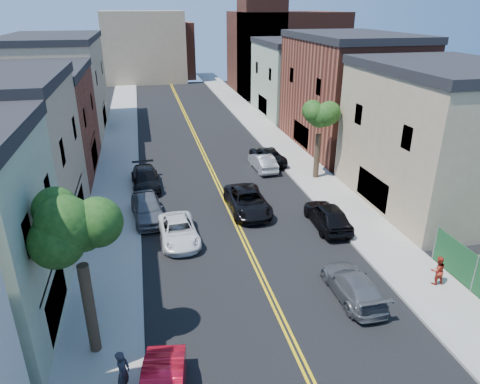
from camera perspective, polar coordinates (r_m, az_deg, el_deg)
sidewalk_left at (r=42.58m, az=-15.75°, el=4.92°), size 3.20×100.00×0.15m
sidewalk_right at (r=44.47m, az=5.06°, el=6.49°), size 3.20×100.00×0.15m
curb_left at (r=42.50m, az=-13.40°, el=5.13°), size 0.30×100.00×0.15m
curb_right at (r=43.99m, az=2.87°, el=6.36°), size 0.30×100.00×0.15m
bldg_left_brick at (r=38.59m, az=-25.71°, el=7.71°), size 9.00×12.00×8.00m
bldg_left_tan_far at (r=51.91m, az=-22.84°, el=12.55°), size 9.00×16.00×9.50m
bldg_right_tan at (r=32.26m, az=24.62°, el=6.12°), size 9.00×12.00×9.00m
bldg_right_brick at (r=43.76m, az=13.92°, el=12.28°), size 9.00×14.00×10.00m
bldg_right_palegrn at (r=56.58m, az=7.56°, el=14.35°), size 9.00×12.00×8.50m
church at (r=71.16m, az=5.26°, el=18.69°), size 16.20×14.20×22.60m
backdrop_left at (r=82.81m, az=-12.43°, el=18.05°), size 14.00×8.00×12.00m
backdrop_center at (r=87.03m, az=-9.67°, el=17.82°), size 10.00×8.00×10.00m
tree_left_mid at (r=16.05m, az=-21.12°, el=-1.48°), size 5.20×5.20×9.29m
tree_right_far at (r=33.99m, az=10.55°, el=10.83°), size 4.40×4.40×8.03m
white_pickup at (r=25.96m, az=-8.08°, el=-5.08°), size 2.36×4.72×1.28m
grey_car_left at (r=28.75m, az=-12.06°, el=-2.08°), size 2.35×4.89×1.61m
black_car_left at (r=33.86m, az=-12.31°, el=1.71°), size 2.25×5.07×1.45m
grey_car_right at (r=21.77m, az=14.62°, el=-11.76°), size 1.85×4.50×1.30m
black_car_right at (r=27.76m, az=11.44°, el=-3.00°), size 2.02×4.73×1.59m
silver_car_right at (r=36.83m, az=3.02°, el=3.95°), size 1.64×4.25×1.38m
dark_car_right_far at (r=38.48m, az=3.59°, el=4.82°), size 2.43×5.10×1.40m
black_suv_lane at (r=29.26m, az=1.01°, el=-1.21°), size 2.50×5.38×1.49m
pedestrian_left at (r=16.99m, az=-15.07°, el=-21.91°), size 0.62×0.75×1.78m
pedestrian_right at (r=23.75m, az=24.51°, el=-9.34°), size 0.77×0.62×1.52m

